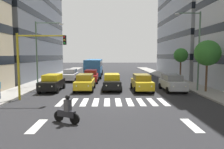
# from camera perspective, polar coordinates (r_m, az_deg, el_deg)

# --- Properties ---
(ground_plane) EXTENTS (180.00, 180.00, 0.00)m
(ground_plane) POSITION_cam_1_polar(r_m,az_deg,el_deg) (16.37, 0.19, -7.71)
(ground_plane) COLOR #262628
(building_right_block_0) EXTENTS (9.35, 22.99, 26.12)m
(building_right_block_0) POSITION_cam_1_polar(r_m,az_deg,el_deg) (40.19, -24.60, 18.35)
(building_right_block_0) COLOR slate
(building_right_block_0) RESTS_ON ground_plane
(crosswalk_markings) EXTENTS (8.55, 2.80, 0.01)m
(crosswalk_markings) POSITION_cam_1_polar(r_m,az_deg,el_deg) (16.37, 0.19, -7.69)
(crosswalk_markings) COLOR silver
(crosswalk_markings) RESTS_ON ground_plane
(lane_arrow_0) EXTENTS (0.50, 2.20, 0.01)m
(lane_arrow_0) POSITION_cam_1_polar(r_m,az_deg,el_deg) (11.92, 21.37, -13.08)
(lane_arrow_0) COLOR silver
(lane_arrow_0) RESTS_ON ground_plane
(lane_arrow_1) EXTENTS (0.50, 2.20, 0.01)m
(lane_arrow_1) POSITION_cam_1_polar(r_m,az_deg,el_deg) (11.70, -20.26, -13.39)
(lane_arrow_1) COLOR silver
(lane_arrow_1) RESTS_ON ground_plane
(car_0) EXTENTS (2.02, 4.44, 1.72)m
(car_0) POSITION_cam_1_polar(r_m,az_deg,el_deg) (22.17, 16.50, -2.16)
(car_0) COLOR #B2B7BC
(car_0) RESTS_ON ground_plane
(car_1) EXTENTS (2.02, 4.44, 1.72)m
(car_1) POSITION_cam_1_polar(r_m,az_deg,el_deg) (21.58, 8.33, -2.19)
(car_1) COLOR gold
(car_1) RESTS_ON ground_plane
(car_2) EXTENTS (2.02, 4.44, 1.72)m
(car_2) POSITION_cam_1_polar(r_m,az_deg,el_deg) (21.90, -0.03, -2.03)
(car_2) COLOR black
(car_2) RESTS_ON ground_plane
(car_3) EXTENTS (2.02, 4.44, 1.72)m
(car_3) POSITION_cam_1_polar(r_m,az_deg,el_deg) (21.82, -7.57, -2.10)
(car_3) COLOR gold
(car_3) RESTS_ON ground_plane
(car_4) EXTENTS (2.02, 4.44, 1.72)m
(car_4) POSITION_cam_1_polar(r_m,az_deg,el_deg) (22.23, -16.40, -2.14)
(car_4) COLOR black
(car_4) RESTS_ON ground_plane
(car_row2_0) EXTENTS (2.02, 4.44, 1.72)m
(car_row2_0) POSITION_cam_1_polar(r_m,az_deg,el_deg) (30.14, -11.61, -0.11)
(car_row2_0) COLOR silver
(car_row2_0) RESTS_ON ground_plane
(car_row2_1) EXTENTS (2.02, 4.44, 1.72)m
(car_row2_1) POSITION_cam_1_polar(r_m,az_deg,el_deg) (28.08, -5.88, -0.43)
(car_row2_1) COLOR maroon
(car_row2_1) RESTS_ON ground_plane
(bus_behind_traffic) EXTENTS (2.78, 10.50, 3.00)m
(bus_behind_traffic) POSITION_cam_1_polar(r_m,az_deg,el_deg) (35.55, -5.00, 2.37)
(bus_behind_traffic) COLOR #286BAD
(bus_behind_traffic) RESTS_ON ground_plane
(motorcycle_with_rider) EXTENTS (1.56, 0.87, 1.57)m
(motorcycle_with_rider) POSITION_cam_1_polar(r_m,az_deg,el_deg) (11.58, -12.55, -10.06)
(motorcycle_with_rider) COLOR black
(motorcycle_with_rider) RESTS_ON ground_plane
(traffic_light_gantry) EXTENTS (4.07, 0.36, 5.50)m
(traffic_light_gantry) POSITION_cam_1_polar(r_m,az_deg,el_deg) (17.99, -21.55, 4.92)
(traffic_light_gantry) COLOR #AD991E
(traffic_light_gantry) RESTS_ON ground_plane
(street_lamp_left) EXTENTS (2.64, 0.28, 7.88)m
(street_lamp_left) POSITION_cam_1_polar(r_m,az_deg,el_deg) (22.23, 22.35, 7.99)
(street_lamp_left) COLOR #4C6B56
(street_lamp_left) RESTS_ON sidewalk_left
(street_lamp_right) EXTENTS (3.29, 0.28, 7.46)m
(street_lamp_right) POSITION_cam_1_polar(r_m,az_deg,el_deg) (25.41, -19.26, 7.39)
(street_lamp_right) COLOR #4C6B56
(street_lamp_right) RESTS_ON sidewalk_right
(street_tree_0) EXTENTS (2.49, 2.49, 5.04)m
(street_tree_0) POSITION_cam_1_polar(r_m,az_deg,el_deg) (22.04, 25.17, 5.44)
(street_tree_0) COLOR #513823
(street_tree_0) RESTS_ON sidewalk_left
(street_tree_1) EXTENTS (1.88, 1.88, 4.53)m
(street_tree_1) POSITION_cam_1_polar(r_m,az_deg,el_deg) (28.94, 18.74, 5.09)
(street_tree_1) COLOR #513823
(street_tree_1) RESTS_ON sidewalk_left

